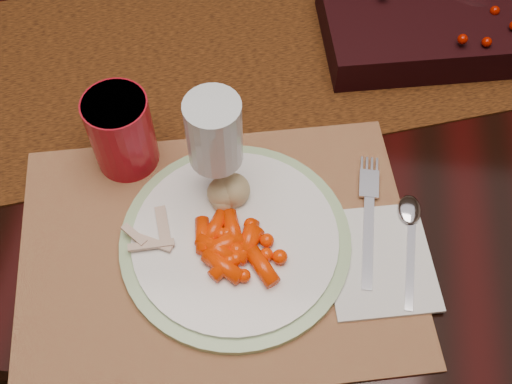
# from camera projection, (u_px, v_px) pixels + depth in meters

# --- Properties ---
(floor) EXTENTS (5.00, 5.00, 0.00)m
(floor) POSITION_uv_depth(u_px,v_px,m) (266.00, 271.00, 1.59)
(floor) COLOR black
(floor) RESTS_ON ground
(dining_table) EXTENTS (1.80, 1.00, 0.75)m
(dining_table) POSITION_uv_depth(u_px,v_px,m) (268.00, 190.00, 1.27)
(dining_table) COLOR black
(dining_table) RESTS_ON floor
(table_runner) EXTENTS (1.88, 0.97, 0.00)m
(table_runner) POSITION_uv_depth(u_px,v_px,m) (238.00, 53.00, 0.95)
(table_runner) COLOR #4D2608
(table_runner) RESTS_ON dining_table
(centerpiece) EXTENTS (0.39, 0.26, 0.07)m
(centerpiece) POSITION_uv_depth(u_px,v_px,m) (448.00, 19.00, 0.94)
(centerpiece) COLOR black
(centerpiece) RESTS_ON table_runner
(placemat_main) EXTENTS (0.54, 0.44, 0.00)m
(placemat_main) POSITION_uv_depth(u_px,v_px,m) (217.00, 252.00, 0.78)
(placemat_main) COLOR #995E3D
(placemat_main) RESTS_ON dining_table
(dinner_plate) EXTENTS (0.31, 0.31, 0.02)m
(dinner_plate) POSITION_uv_depth(u_px,v_px,m) (235.00, 240.00, 0.77)
(dinner_plate) COLOR white
(dinner_plate) RESTS_ON placemat_main
(baby_carrots) EXTENTS (0.11, 0.09, 0.02)m
(baby_carrots) POSITION_uv_depth(u_px,v_px,m) (232.00, 247.00, 0.75)
(baby_carrots) COLOR #F63100
(baby_carrots) RESTS_ON dinner_plate
(mashed_potatoes) EXTENTS (0.08, 0.07, 0.04)m
(mashed_potatoes) POSITION_uv_depth(u_px,v_px,m) (228.00, 195.00, 0.77)
(mashed_potatoes) COLOR beige
(mashed_potatoes) RESTS_ON dinner_plate
(turkey_shreds) EXTENTS (0.09, 0.09, 0.02)m
(turkey_shreds) POSITION_uv_depth(u_px,v_px,m) (148.00, 232.00, 0.76)
(turkey_shreds) COLOR gray
(turkey_shreds) RESTS_ON dinner_plate
(napkin) EXTENTS (0.15, 0.17, 0.00)m
(napkin) POSITION_uv_depth(u_px,v_px,m) (379.00, 260.00, 0.76)
(napkin) COLOR silver
(napkin) RESTS_ON placemat_main
(fork) EXTENTS (0.03, 0.17, 0.00)m
(fork) POSITION_uv_depth(u_px,v_px,m) (368.00, 226.00, 0.78)
(fork) COLOR silver
(fork) RESTS_ON napkin
(spoon) EXTENTS (0.04, 0.14, 0.00)m
(spoon) POSITION_uv_depth(u_px,v_px,m) (410.00, 248.00, 0.77)
(spoon) COLOR silver
(spoon) RESTS_ON napkin
(red_cup) EXTENTS (0.10, 0.10, 0.11)m
(red_cup) POSITION_uv_depth(u_px,v_px,m) (122.00, 132.00, 0.80)
(red_cup) COLOR maroon
(red_cup) RESTS_ON placemat_main
(wine_glass) EXTENTS (0.08, 0.08, 0.18)m
(wine_glass) POSITION_uv_depth(u_px,v_px,m) (216.00, 155.00, 0.75)
(wine_glass) COLOR silver
(wine_glass) RESTS_ON dining_table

